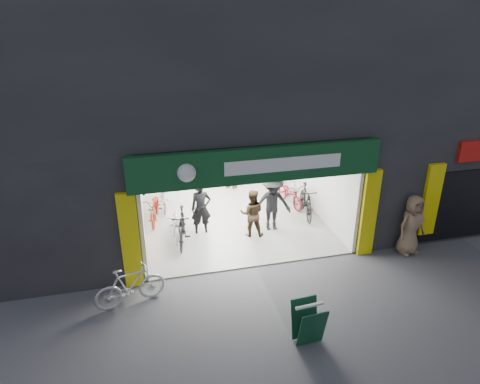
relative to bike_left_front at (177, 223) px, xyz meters
name	(u,v)px	position (x,y,z in m)	size (l,w,h in m)	color
ground	(256,267)	(1.91, -2.31, -0.42)	(60.00, 60.00, 0.00)	#56565B
building	(244,79)	(2.82, 2.68, 3.89)	(17.00, 10.27, 8.00)	#232326
bike_left_front	(177,223)	(0.00, 0.00, 0.00)	(0.56, 1.61, 0.84)	#BABABF
bike_left_midfront	(182,227)	(0.11, -0.50, 0.12)	(0.51, 1.81, 1.09)	black
bike_left_midback	(155,208)	(-0.59, 1.18, 0.05)	(0.62, 1.78, 0.94)	maroon
bike_left_back	(163,191)	(-0.25, 2.22, 0.18)	(0.57, 2.00, 1.20)	#AFAFB3
bike_right_front	(306,201)	(4.41, 0.32, 0.13)	(0.52, 1.84, 1.11)	black
bike_right_mid	(290,194)	(4.19, 1.27, 0.03)	(0.60, 1.71, 0.90)	maroon
bike_right_back	(291,189)	(4.29, 1.47, 0.11)	(0.50, 1.79, 1.07)	silver
parked_bike	(130,286)	(-1.43, -3.11, 0.09)	(0.48, 1.71, 1.03)	silver
customer_a	(201,208)	(0.77, -0.04, 0.45)	(0.63, 0.42, 1.74)	black
customer_b	(252,213)	(2.27, -0.57, 0.35)	(0.75, 0.59, 1.55)	#3D2C1C
customer_c	(272,204)	(2.99, -0.36, 0.50)	(1.19, 0.69, 1.85)	black
customer_d	(231,167)	(2.46, 3.22, 0.52)	(1.10, 0.46, 1.88)	#8F6F53
pedestrian_near	(411,225)	(6.42, -2.61, 0.48)	(0.88, 0.57, 1.80)	#83684C
sandwich_board	(308,322)	(2.21, -5.31, 0.09)	(0.63, 0.65, 0.93)	#0E3921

